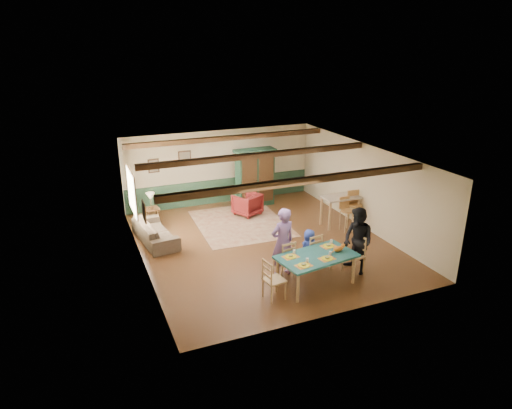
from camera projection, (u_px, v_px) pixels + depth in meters
name	position (u px, v px, depth m)	size (l,w,h in m)	color
floor	(263.00, 244.00, 13.59)	(8.00, 8.00, 0.00)	#462613
wall_back	(220.00, 167.00, 16.60)	(7.00, 0.02, 2.70)	beige
wall_left	(140.00, 218.00, 11.87)	(0.02, 8.00, 2.70)	beige
wall_right	(365.00, 187.00, 14.38)	(0.02, 8.00, 2.70)	beige
ceiling	(264.00, 155.00, 12.66)	(7.00, 8.00, 0.02)	beige
wainscot_back	(221.00, 191.00, 16.89)	(6.95, 0.03, 0.90)	#223F2B
ceiling_beam_front	(303.00, 181.00, 10.69)	(6.95, 0.16, 0.16)	black
ceiling_beam_mid	(258.00, 155.00, 13.04)	(6.95, 0.16, 0.16)	black
ceiling_beam_back	(229.00, 138.00, 15.30)	(6.95, 0.16, 0.16)	black
window_left	(131.00, 192.00, 13.28)	(0.06, 1.60, 1.30)	white
picture_left_wall	(144.00, 211.00, 11.22)	(0.04, 0.42, 0.52)	gray
picture_back_a	(185.00, 159.00, 15.95)	(0.45, 0.04, 0.55)	gray
picture_back_b	(154.00, 166.00, 15.61)	(0.38, 0.04, 0.48)	gray
dining_table	(316.00, 270.00, 11.20)	(1.91, 1.06, 0.80)	#1B5654
dining_chair_far_left	(284.00, 258.00, 11.57)	(0.45, 0.47, 1.01)	tan
dining_chair_far_right	(311.00, 251.00, 11.98)	(0.45, 0.47, 1.01)	tan
dining_chair_end_left	(274.00, 279.00, 10.57)	(0.45, 0.47, 1.01)	tan
dining_chair_end_right	(354.00, 255.00, 11.75)	(0.45, 0.47, 1.01)	tan
person_man	(283.00, 242.00, 11.50)	(0.67, 0.44, 1.83)	#785693
person_woman	(358.00, 241.00, 11.67)	(0.85, 0.66, 1.75)	black
person_child	(309.00, 249.00, 12.04)	(0.52, 0.34, 1.07)	#273B9C
cat	(338.00, 248.00, 11.22)	(0.38, 0.15, 0.19)	orange
place_setting_near_left	(304.00, 264.00, 10.54)	(0.42, 0.32, 0.11)	yellow
place_setting_near_center	(327.00, 257.00, 10.88)	(0.42, 0.32, 0.11)	yellow
place_setting_far_left	(291.00, 255.00, 10.97)	(0.42, 0.32, 0.11)	yellow
place_setting_far_right	(328.00, 244.00, 11.54)	(0.42, 0.32, 0.11)	yellow
area_rug	(241.00, 223.00, 15.07)	(2.82, 3.35, 0.01)	#BFB18A
armoire	(255.00, 178.00, 16.42)	(1.47, 0.59, 2.08)	#122F1F
armchair	(247.00, 204.00, 15.72)	(0.80, 0.83, 0.75)	#4A0E12
sofa	(155.00, 232.00, 13.65)	(2.16, 0.84, 0.63)	#44372A
end_table	(152.00, 216.00, 14.89)	(0.47, 0.47, 0.57)	black
table_lamp	(151.00, 201.00, 14.70)	(0.29, 0.29, 0.52)	beige
counter_table	(340.00, 211.00, 14.76)	(1.20, 0.70, 1.00)	beige
bar_stool_left	(347.00, 215.00, 14.33)	(0.39, 0.42, 1.09)	tan
bar_stool_right	(355.00, 209.00, 14.62)	(0.42, 0.46, 1.19)	tan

